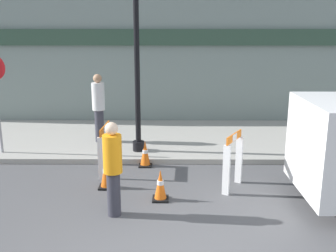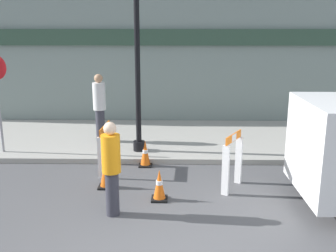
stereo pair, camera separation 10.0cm
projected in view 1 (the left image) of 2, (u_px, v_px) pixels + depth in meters
name	position (u px, v px, depth m)	size (l,w,h in m)	color
sidewalk_slab	(174.00, 139.00, 11.05)	(18.00, 3.92, 0.13)	#9E9B93
storefront_facade	(173.00, 39.00, 12.36)	(18.00, 0.22, 5.50)	gray
streetlamp_post	(136.00, 18.00, 9.00)	(0.44, 0.44, 4.93)	black
barricade_0	(233.00, 160.00, 7.68)	(0.48, 0.72, 1.13)	white
barricade_1	(105.00, 146.00, 8.60)	(0.18, 0.93, 1.05)	white
traffic_cone_0	(106.00, 174.00, 7.78)	(0.30, 0.30, 0.62)	black
traffic_cone_1	(160.00, 185.00, 7.23)	(0.30, 0.30, 0.60)	black
traffic_cone_2	(145.00, 154.00, 9.00)	(0.30, 0.30, 0.61)	black
person_worker	(113.00, 166.00, 6.51)	(0.43, 0.43, 1.63)	#33333D
person_pedestrian	(99.00, 105.00, 10.33)	(0.46, 0.46, 1.81)	#33333D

